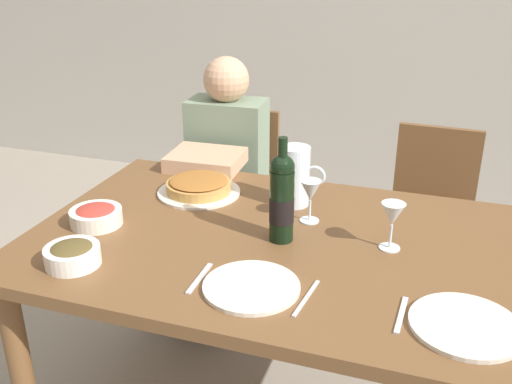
% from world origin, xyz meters
% --- Properties ---
extents(dining_table, '(1.50, 1.00, 0.76)m').
position_xyz_m(dining_table, '(0.00, 0.00, 0.67)').
color(dining_table, brown).
rests_on(dining_table, ground).
extents(wine_bottle, '(0.08, 0.08, 0.33)m').
position_xyz_m(wine_bottle, '(0.03, 0.00, 0.90)').
color(wine_bottle, black).
rests_on(wine_bottle, dining_table).
extents(water_pitcher, '(0.16, 0.11, 0.21)m').
position_xyz_m(water_pitcher, '(0.00, 0.27, 0.85)').
color(water_pitcher, silver).
rests_on(water_pitcher, dining_table).
extents(baked_tart, '(0.30, 0.30, 0.06)m').
position_xyz_m(baked_tart, '(-0.35, 0.25, 0.79)').
color(baked_tart, silver).
rests_on(baked_tart, dining_table).
extents(salad_bowl, '(0.17, 0.17, 0.06)m').
position_xyz_m(salad_bowl, '(-0.57, -0.09, 0.79)').
color(salad_bowl, silver).
rests_on(salad_bowl, dining_table).
extents(olive_bowl, '(0.16, 0.16, 0.07)m').
position_xyz_m(olive_bowl, '(-0.49, -0.33, 0.79)').
color(olive_bowl, white).
rests_on(olive_bowl, dining_table).
extents(wine_glass_left_diner, '(0.07, 0.07, 0.15)m').
position_xyz_m(wine_glass_left_diner, '(0.36, 0.05, 0.87)').
color(wine_glass_left_diner, silver).
rests_on(wine_glass_left_diner, dining_table).
extents(wine_glass_right_diner, '(0.07, 0.07, 0.14)m').
position_xyz_m(wine_glass_right_diner, '(0.08, 0.15, 0.86)').
color(wine_glass_right_diner, silver).
rests_on(wine_glass_right_diner, dining_table).
extents(dinner_plate_left_setting, '(0.26, 0.26, 0.01)m').
position_xyz_m(dinner_plate_left_setting, '(0.04, -0.29, 0.77)').
color(dinner_plate_left_setting, silver).
rests_on(dinner_plate_left_setting, dining_table).
extents(dinner_plate_right_setting, '(0.27, 0.27, 0.01)m').
position_xyz_m(dinner_plate_right_setting, '(0.58, -0.29, 0.77)').
color(dinner_plate_right_setting, silver).
rests_on(dinner_plate_right_setting, dining_table).
extents(fork_left_setting, '(0.02, 0.16, 0.00)m').
position_xyz_m(fork_left_setting, '(-0.11, -0.29, 0.76)').
color(fork_left_setting, silver).
rests_on(fork_left_setting, dining_table).
extents(knife_left_setting, '(0.03, 0.18, 0.00)m').
position_xyz_m(knife_left_setting, '(0.19, -0.29, 0.76)').
color(knife_left_setting, silver).
rests_on(knife_left_setting, dining_table).
extents(spoon_right_setting, '(0.02, 0.16, 0.00)m').
position_xyz_m(spoon_right_setting, '(0.43, -0.29, 0.76)').
color(spoon_right_setting, silver).
rests_on(spoon_right_setting, dining_table).
extents(chair_left, '(0.42, 0.42, 0.87)m').
position_xyz_m(chair_left, '(-0.45, 0.91, 0.50)').
color(chair_left, brown).
rests_on(chair_left, ground).
extents(diner_left, '(0.35, 0.52, 1.16)m').
position_xyz_m(diner_left, '(-0.44, 0.67, 0.62)').
color(diner_left, gray).
rests_on(diner_left, ground).
extents(chair_right, '(0.42, 0.42, 0.87)m').
position_xyz_m(chair_right, '(0.45, 0.91, 0.50)').
color(chair_right, brown).
rests_on(chair_right, ground).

